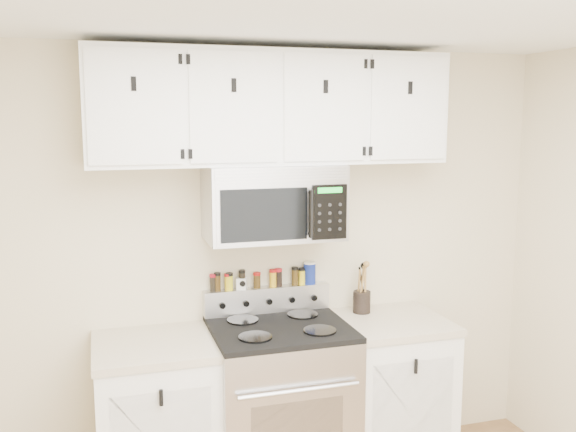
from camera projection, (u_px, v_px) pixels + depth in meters
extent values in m
cube|color=beige|center=(265.00, 261.00, 3.82)|extent=(3.50, 0.01, 2.50)
cube|color=#B7B7BA|center=(280.00, 409.00, 3.64)|extent=(0.76, 0.65, 0.92)
cube|color=black|center=(280.00, 329.00, 3.57)|extent=(0.76, 0.65, 0.03)
cube|color=#B7B7BA|center=(267.00, 299.00, 3.82)|extent=(0.76, 0.08, 0.15)
cylinder|color=black|center=(255.00, 337.00, 3.37)|extent=(0.18, 0.18, 0.01)
cylinder|color=black|center=(320.00, 331.00, 3.47)|extent=(0.18, 0.18, 0.01)
cylinder|color=black|center=(243.00, 320.00, 3.65)|extent=(0.18, 0.18, 0.01)
cylinder|color=black|center=(303.00, 314.00, 3.76)|extent=(0.18, 0.18, 0.01)
cube|color=white|center=(157.00, 427.00, 3.47)|extent=(0.62, 0.60, 0.88)
cube|color=tan|center=(154.00, 346.00, 3.40)|extent=(0.64, 0.62, 0.04)
cube|color=white|center=(389.00, 395.00, 3.86)|extent=(0.62, 0.60, 0.88)
cube|color=tan|center=(391.00, 322.00, 3.79)|extent=(0.64, 0.62, 0.04)
cube|color=#9E9EA3|center=(273.00, 202.00, 3.59)|extent=(0.76, 0.38, 0.42)
cube|color=#B7B7BA|center=(283.00, 175.00, 3.38)|extent=(0.73, 0.01, 0.08)
cube|color=black|center=(264.00, 215.00, 3.38)|extent=(0.47, 0.01, 0.28)
cube|color=black|center=(329.00, 212.00, 3.48)|extent=(0.20, 0.01, 0.30)
cylinder|color=black|center=(312.00, 214.00, 3.41)|extent=(0.03, 0.03, 0.26)
cube|color=white|center=(272.00, 108.00, 3.53)|extent=(2.00, 0.33, 0.62)
cube|color=white|center=(134.00, 107.00, 3.16)|extent=(0.46, 0.01, 0.57)
cube|color=black|center=(134.00, 84.00, 3.13)|extent=(0.02, 0.01, 0.07)
cube|color=white|center=(234.00, 107.00, 3.30)|extent=(0.46, 0.01, 0.57)
cube|color=black|center=(234.00, 85.00, 3.28)|extent=(0.03, 0.01, 0.07)
cube|color=white|center=(325.00, 108.00, 3.44)|extent=(0.46, 0.01, 0.57)
cube|color=black|center=(326.00, 87.00, 3.42)|extent=(0.03, 0.01, 0.07)
cube|color=white|center=(409.00, 108.00, 3.59)|extent=(0.46, 0.01, 0.57)
cube|color=black|center=(410.00, 88.00, 3.56)|extent=(0.02, 0.01, 0.07)
cylinder|color=black|center=(362.00, 302.00, 3.90)|extent=(0.11, 0.11, 0.13)
cylinder|color=olive|center=(362.00, 286.00, 3.89)|extent=(0.01, 0.01, 0.25)
cylinder|color=olive|center=(365.00, 285.00, 3.88)|extent=(0.01, 0.01, 0.26)
cylinder|color=olive|center=(359.00, 287.00, 3.89)|extent=(0.01, 0.01, 0.23)
cylinder|color=black|center=(362.00, 286.00, 3.91)|extent=(0.01, 0.01, 0.24)
cylinder|color=olive|center=(362.00, 286.00, 3.87)|extent=(0.01, 0.01, 0.26)
cube|color=white|center=(242.00, 283.00, 3.76)|extent=(0.07, 0.07, 0.07)
cylinder|color=navy|center=(310.00, 274.00, 3.88)|extent=(0.07, 0.07, 0.13)
cylinder|color=white|center=(310.00, 263.00, 3.87)|extent=(0.07, 0.07, 0.01)
cylinder|color=black|center=(213.00, 284.00, 3.71)|extent=(0.04, 0.04, 0.09)
cylinder|color=maroon|center=(213.00, 276.00, 3.70)|extent=(0.04, 0.04, 0.02)
cylinder|color=#3E2B0E|center=(217.00, 283.00, 3.72)|extent=(0.04, 0.04, 0.09)
cylinder|color=black|center=(217.00, 274.00, 3.71)|extent=(0.04, 0.04, 0.02)
cylinder|color=gold|center=(228.00, 283.00, 3.74)|extent=(0.04, 0.04, 0.08)
cylinder|color=#A70C13|center=(228.00, 275.00, 3.73)|extent=(0.04, 0.04, 0.02)
cylinder|color=gold|center=(229.00, 283.00, 3.74)|extent=(0.04, 0.04, 0.09)
cylinder|color=black|center=(229.00, 274.00, 3.73)|extent=(0.04, 0.04, 0.02)
cylinder|color=black|center=(242.00, 281.00, 3.76)|extent=(0.04, 0.04, 0.10)
cylinder|color=black|center=(242.00, 271.00, 3.75)|extent=(0.04, 0.04, 0.02)
cylinder|color=#3A290E|center=(257.00, 281.00, 3.79)|extent=(0.04, 0.04, 0.08)
cylinder|color=#A20F0C|center=(257.00, 274.00, 3.78)|extent=(0.04, 0.04, 0.02)
cylinder|color=gold|center=(273.00, 279.00, 3.82)|extent=(0.04, 0.04, 0.09)
cylinder|color=#A00C0D|center=(273.00, 271.00, 3.81)|extent=(0.04, 0.04, 0.02)
cylinder|color=black|center=(278.00, 279.00, 3.82)|extent=(0.04, 0.04, 0.09)
cylinder|color=#B20D1A|center=(278.00, 270.00, 3.82)|extent=(0.05, 0.05, 0.02)
cylinder|color=#473311|center=(295.00, 277.00, 3.85)|extent=(0.04, 0.04, 0.09)
cylinder|color=black|center=(295.00, 268.00, 3.85)|extent=(0.04, 0.04, 0.02)
cylinder|color=yellow|center=(302.00, 277.00, 3.87)|extent=(0.04, 0.04, 0.09)
cylinder|color=black|center=(302.00, 269.00, 3.86)|extent=(0.04, 0.04, 0.02)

